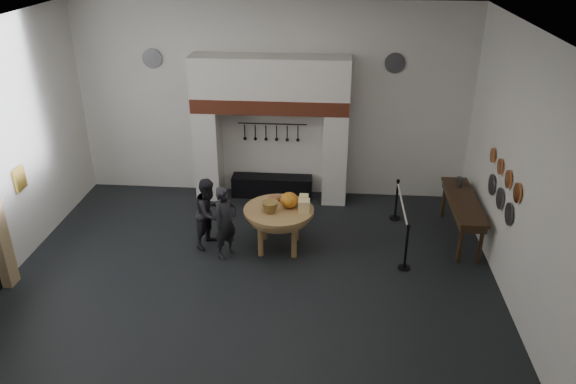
# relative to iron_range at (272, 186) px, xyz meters

# --- Properties ---
(floor) EXTENTS (9.00, 8.00, 0.02)m
(floor) POSITION_rel_iron_range_xyz_m (0.00, -3.72, -0.25)
(floor) COLOR black
(floor) RESTS_ON ground
(ceiling) EXTENTS (9.00, 8.00, 0.02)m
(ceiling) POSITION_rel_iron_range_xyz_m (0.00, -3.72, 4.25)
(ceiling) COLOR silver
(ceiling) RESTS_ON wall_back
(wall_back) EXTENTS (9.00, 0.02, 4.50)m
(wall_back) POSITION_rel_iron_range_xyz_m (0.00, 0.28, 2.00)
(wall_back) COLOR silver
(wall_back) RESTS_ON floor
(wall_front) EXTENTS (9.00, 0.02, 4.50)m
(wall_front) POSITION_rel_iron_range_xyz_m (0.00, -7.72, 2.00)
(wall_front) COLOR silver
(wall_front) RESTS_ON floor
(wall_right) EXTENTS (0.02, 8.00, 4.50)m
(wall_right) POSITION_rel_iron_range_xyz_m (4.50, -3.72, 2.00)
(wall_right) COLOR silver
(wall_right) RESTS_ON floor
(chimney_pier_left) EXTENTS (0.55, 0.70, 2.15)m
(chimney_pier_left) POSITION_rel_iron_range_xyz_m (-1.48, -0.07, 0.82)
(chimney_pier_left) COLOR silver
(chimney_pier_left) RESTS_ON floor
(chimney_pier_right) EXTENTS (0.55, 0.70, 2.15)m
(chimney_pier_right) POSITION_rel_iron_range_xyz_m (1.48, -0.07, 0.82)
(chimney_pier_right) COLOR silver
(chimney_pier_right) RESTS_ON floor
(hearth_brick_band) EXTENTS (3.50, 0.72, 0.32)m
(hearth_brick_band) POSITION_rel_iron_range_xyz_m (0.00, -0.07, 2.06)
(hearth_brick_band) COLOR #9E442B
(hearth_brick_band) RESTS_ON chimney_pier_left
(chimney_hood) EXTENTS (3.50, 0.70, 0.90)m
(chimney_hood) POSITION_rel_iron_range_xyz_m (0.00, -0.07, 2.67)
(chimney_hood) COLOR silver
(chimney_hood) RESTS_ON hearth_brick_band
(iron_range) EXTENTS (1.90, 0.45, 0.50)m
(iron_range) POSITION_rel_iron_range_xyz_m (0.00, 0.00, 0.00)
(iron_range) COLOR black
(iron_range) RESTS_ON floor
(utensil_rail) EXTENTS (1.60, 0.02, 0.02)m
(utensil_rail) POSITION_rel_iron_range_xyz_m (0.00, 0.20, 1.50)
(utensil_rail) COLOR black
(utensil_rail) RESTS_ON wall_back
(wall_plaque) EXTENTS (0.05, 0.34, 0.44)m
(wall_plaque) POSITION_rel_iron_range_xyz_m (-4.45, -2.92, 1.35)
(wall_plaque) COLOR gold
(wall_plaque) RESTS_ON wall_left
(work_table) EXTENTS (1.55, 1.55, 0.07)m
(work_table) POSITION_rel_iron_range_xyz_m (0.40, -2.36, 0.59)
(work_table) COLOR tan
(work_table) RESTS_ON floor
(pumpkin) EXTENTS (0.36, 0.36, 0.31)m
(pumpkin) POSITION_rel_iron_range_xyz_m (0.60, -2.26, 0.78)
(pumpkin) COLOR orange
(pumpkin) RESTS_ON work_table
(cheese_block_big) EXTENTS (0.22, 0.22, 0.24)m
(cheese_block_big) POSITION_rel_iron_range_xyz_m (0.90, -2.41, 0.74)
(cheese_block_big) COLOR #F5D592
(cheese_block_big) RESTS_ON work_table
(cheese_block_small) EXTENTS (0.18, 0.18, 0.20)m
(cheese_block_small) POSITION_rel_iron_range_xyz_m (0.88, -2.11, 0.72)
(cheese_block_small) COLOR #F3F091
(cheese_block_small) RESTS_ON work_table
(wicker_basket) EXTENTS (0.36, 0.36, 0.22)m
(wicker_basket) POSITION_rel_iron_range_xyz_m (0.25, -2.51, 0.73)
(wicker_basket) COLOR olive
(wicker_basket) RESTS_ON work_table
(bread_loaf) EXTENTS (0.31, 0.18, 0.13)m
(bread_loaf) POSITION_rel_iron_range_xyz_m (0.30, -2.01, 0.69)
(bread_loaf) COLOR #A26B39
(bread_loaf) RESTS_ON work_table
(visitor_near) EXTENTS (0.60, 0.64, 1.48)m
(visitor_near) POSITION_rel_iron_range_xyz_m (-0.60, -2.74, 0.49)
(visitor_near) COLOR black
(visitor_near) RESTS_ON floor
(visitor_far) EXTENTS (0.80, 0.87, 1.45)m
(visitor_far) POSITION_rel_iron_range_xyz_m (-1.00, -2.34, 0.48)
(visitor_far) COLOR black
(visitor_far) RESTS_ON floor
(side_table) EXTENTS (0.55, 2.20, 0.06)m
(side_table) POSITION_rel_iron_range_xyz_m (4.10, -1.68, 0.62)
(side_table) COLOR #362713
(side_table) RESTS_ON floor
(pewter_jug) EXTENTS (0.12, 0.12, 0.22)m
(pewter_jug) POSITION_rel_iron_range_xyz_m (4.10, -1.08, 0.76)
(pewter_jug) COLOR #48484C
(pewter_jug) RESTS_ON side_table
(copper_pan_a) EXTENTS (0.03, 0.34, 0.34)m
(copper_pan_a) POSITION_rel_iron_range_xyz_m (4.46, -3.52, 1.70)
(copper_pan_a) COLOR #C6662D
(copper_pan_a) RESTS_ON wall_right
(copper_pan_b) EXTENTS (0.03, 0.32, 0.32)m
(copper_pan_b) POSITION_rel_iron_range_xyz_m (4.46, -2.97, 1.70)
(copper_pan_b) COLOR #C6662D
(copper_pan_b) RESTS_ON wall_right
(copper_pan_c) EXTENTS (0.03, 0.30, 0.30)m
(copper_pan_c) POSITION_rel_iron_range_xyz_m (4.46, -2.42, 1.70)
(copper_pan_c) COLOR #C6662D
(copper_pan_c) RESTS_ON wall_right
(copper_pan_d) EXTENTS (0.03, 0.28, 0.28)m
(copper_pan_d) POSITION_rel_iron_range_xyz_m (4.46, -1.87, 1.70)
(copper_pan_d) COLOR #C6662D
(copper_pan_d) RESTS_ON wall_right
(pewter_plate_left) EXTENTS (0.03, 0.40, 0.40)m
(pewter_plate_left) POSITION_rel_iron_range_xyz_m (4.46, -3.32, 1.20)
(pewter_plate_left) COLOR #4C4C51
(pewter_plate_left) RESTS_ON wall_right
(pewter_plate_mid) EXTENTS (0.03, 0.40, 0.40)m
(pewter_plate_mid) POSITION_rel_iron_range_xyz_m (4.46, -2.72, 1.20)
(pewter_plate_mid) COLOR #4C4C51
(pewter_plate_mid) RESTS_ON wall_right
(pewter_plate_right) EXTENTS (0.03, 0.40, 0.40)m
(pewter_plate_right) POSITION_rel_iron_range_xyz_m (4.46, -2.12, 1.20)
(pewter_plate_right) COLOR #4C4C51
(pewter_plate_right) RESTS_ON wall_right
(pewter_plate_back_left) EXTENTS (0.44, 0.03, 0.44)m
(pewter_plate_back_left) POSITION_rel_iron_range_xyz_m (-2.70, 0.24, 2.95)
(pewter_plate_back_left) COLOR #4C4C51
(pewter_plate_back_left) RESTS_ON wall_back
(pewter_plate_back_right) EXTENTS (0.44, 0.03, 0.44)m
(pewter_plate_back_right) POSITION_rel_iron_range_xyz_m (2.70, 0.24, 2.95)
(pewter_plate_back_right) COLOR #4C4C51
(pewter_plate_back_right) RESTS_ON wall_back
(barrier_post_near) EXTENTS (0.05, 0.05, 0.90)m
(barrier_post_near) POSITION_rel_iron_range_xyz_m (2.85, -2.94, 0.20)
(barrier_post_near) COLOR black
(barrier_post_near) RESTS_ON floor
(barrier_post_far) EXTENTS (0.05, 0.05, 0.90)m
(barrier_post_far) POSITION_rel_iron_range_xyz_m (2.85, -0.94, 0.20)
(barrier_post_far) COLOR black
(barrier_post_far) RESTS_ON floor
(barrier_rope) EXTENTS (0.04, 2.00, 0.04)m
(barrier_rope) POSITION_rel_iron_range_xyz_m (2.85, -1.94, 0.60)
(barrier_rope) COLOR beige
(barrier_rope) RESTS_ON barrier_post_near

